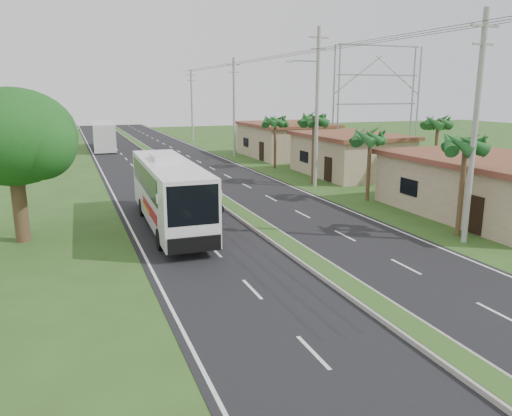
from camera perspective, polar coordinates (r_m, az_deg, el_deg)
name	(u,v)px	position (r m, az deg, el deg)	size (l,w,h in m)	color
ground	(334,278)	(20.48, 8.85, -7.88)	(180.00, 180.00, 0.00)	#2D4E1C
road_asphalt	(204,189)	(38.48, -5.98, 2.17)	(14.00, 160.00, 0.02)	black
median_strip	(204,188)	(38.46, -5.98, 2.31)	(1.20, 160.00, 0.18)	gray
lane_edge_left	(114,195)	(37.37, -15.95, 1.39)	(0.12, 160.00, 0.01)	silver
lane_edge_right	(284,184)	(40.68, 3.18, 2.81)	(0.12, 160.00, 0.01)	silver
shop_near	(490,186)	(33.12, 25.15, 2.32)	(8.60, 12.60, 3.52)	#9C846A
shop_mid	(350,154)	(45.53, 10.64, 6.08)	(7.60, 10.60, 3.67)	#9C846A
shop_far	(285,140)	(57.86, 3.37, 7.82)	(8.60, 11.60, 3.82)	#9C846A
palm_verge_a	(466,144)	(27.12, 22.86, 6.73)	(2.40, 2.40, 5.45)	#473321
palm_verge_b	(370,137)	(34.43, 12.93, 7.94)	(2.40, 2.40, 5.05)	#473321
palm_verge_c	(314,120)	(40.09, 6.65, 9.97)	(2.40, 2.40, 5.85)	#473321
palm_verge_d	(275,121)	(48.47, 2.20, 9.90)	(2.40, 2.40, 5.25)	#473321
palm_behind_shop	(438,123)	(41.67, 20.08, 9.12)	(2.40, 2.40, 5.65)	#473321
shade_tree	(10,140)	(26.76, -26.29, 6.95)	(6.30, 6.00, 7.54)	#473321
utility_pole_a	(475,127)	(25.99, 23.75, 8.48)	(1.60, 0.28, 11.00)	gray
utility_pole_b	(317,106)	(39.01, 6.95, 11.54)	(3.20, 0.28, 12.00)	gray
utility_pole_c	(234,106)	(57.49, -2.52, 11.53)	(1.60, 0.28, 11.00)	gray
utility_pole_d	(192,104)	(76.73, -7.34, 11.66)	(1.60, 0.28, 10.50)	gray
billboard_lattice	(377,96)	(56.27, 13.66, 12.32)	(10.18, 1.18, 12.07)	gray
coach_bus_main	(169,189)	(27.45, -9.89, 2.14)	(2.84, 12.13, 3.90)	white
coach_bus_far	(103,134)	(67.91, -17.04, 8.08)	(3.13, 11.90, 3.44)	silver
motorcyclist	(209,202)	(30.10, -5.35, 0.69)	(1.85, 0.98, 2.29)	black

